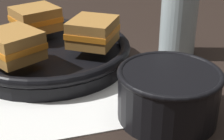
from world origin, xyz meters
name	(u,v)px	position (x,y,z in m)	size (l,w,h in m)	color
ground_plane	(90,95)	(0.00, 0.00, 0.00)	(4.00, 4.00, 0.00)	black
napkin	(38,94)	(-0.08, 0.01, 0.00)	(0.32, 0.29, 0.00)	white
soup_bowl	(168,91)	(0.10, -0.08, 0.04)	(0.14, 0.14, 0.07)	black
spoon	(53,85)	(-0.06, 0.03, 0.01)	(0.18, 0.04, 0.01)	silver
skillet	(50,53)	(-0.06, 0.13, 0.02)	(0.30, 0.42, 0.04)	black
sandwich_near_left	(36,19)	(-0.09, 0.21, 0.07)	(0.11, 0.11, 0.05)	#B27A38
sandwich_near_right	(13,45)	(-0.12, 0.07, 0.07)	(0.11, 0.11, 0.05)	#B27A38
sandwich_far_left	(93,32)	(0.02, 0.11, 0.07)	(0.11, 0.11, 0.05)	#B27A38
drinking_glass	(178,23)	(0.18, 0.14, 0.06)	(0.07, 0.07, 0.13)	silver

